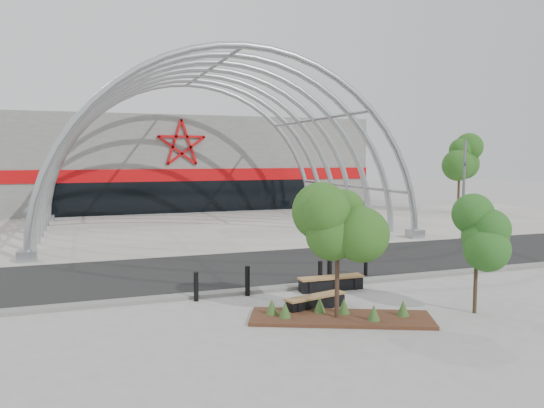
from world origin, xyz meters
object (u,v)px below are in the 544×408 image
Objects in this scene: street_tree_1 at (477,232)px; street_tree_0 at (338,221)px; bench_0 at (316,302)px; signal_pole at (464,188)px; bench_1 at (331,283)px; bollard_2 at (330,272)px.

street_tree_0 is at bearing 170.16° from street_tree_1.
street_tree_1 is at bearing -9.84° from street_tree_0.
street_tree_1 reaches higher than bench_0.
signal_pole is 1.63× the size of street_tree_1.
bench_1 is (-2.84, 3.85, -2.20)m from street_tree_1.
bench_1 reaches higher than bench_0.
street_tree_1 is (4.18, -0.72, -0.40)m from street_tree_0.
street_tree_0 reaches higher than bench_0.
signal_pole is at bearing 52.09° from street_tree_1.
bench_0 is at bearing -127.03° from bench_1.
signal_pole is 14.52m from bench_1.
bench_0 is at bearing 155.88° from street_tree_1.
signal_pole is 14.82m from street_tree_1.
street_tree_0 is 3.68× the size of bollard_2.
signal_pole is 14.16m from bollard_2.
street_tree_1 is at bearing -57.45° from bollard_2.
bench_1 is at bearing -108.34° from bollard_2.
bench_1 is (1.45, 1.93, 0.03)m from bench_0.
street_tree_1 reaches higher than bench_1.
signal_pole reaches higher than street_tree_0.
street_tree_0 is at bearing -84.61° from bench_0.
bench_1 is at bearing 66.76° from street_tree_0.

